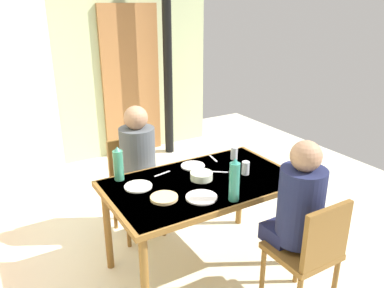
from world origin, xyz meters
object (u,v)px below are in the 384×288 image
at_px(dining_table, 202,190).
at_px(water_bottle_green_far, 118,164).
at_px(chair_far_diner, 134,180).
at_px(chair_near_diner, 310,251).
at_px(serving_bowl_center, 201,176).
at_px(person_near_diner, 299,203).
at_px(person_far_diner, 138,156).
at_px(water_bottle_green_near, 234,181).

height_order(dining_table, water_bottle_green_far, water_bottle_green_far).
bearing_deg(water_bottle_green_far, chair_far_diner, 56.77).
height_order(chair_near_diner, water_bottle_green_far, water_bottle_green_far).
xyz_separation_m(chair_far_diner, serving_bowl_center, (0.25, -0.74, 0.29)).
height_order(water_bottle_green_far, serving_bowl_center, water_bottle_green_far).
bearing_deg(dining_table, person_near_diner, -61.69).
bearing_deg(person_near_diner, chair_near_diner, -90.00).
bearing_deg(person_near_diner, person_far_diner, 114.52).
relative_size(dining_table, water_bottle_green_near, 4.67).
height_order(chair_near_diner, person_near_diner, person_near_diner).
bearing_deg(serving_bowl_center, chair_near_diner, -67.92).
bearing_deg(water_bottle_green_near, chair_far_diner, 103.56).
xyz_separation_m(dining_table, chair_far_diner, (-0.24, 0.78, -0.18)).
bearing_deg(water_bottle_green_near, chair_near_diner, -53.83).
distance_m(chair_near_diner, water_bottle_green_near, 0.67).
distance_m(person_far_diner, serving_bowl_center, 0.66).
bearing_deg(water_bottle_green_far, water_bottle_green_near, -51.41).
bearing_deg(person_near_diner, water_bottle_green_near, 137.02).
xyz_separation_m(chair_near_diner, person_far_diner, (-0.58, 1.42, 0.28)).
distance_m(dining_table, person_near_diner, 0.73).
bearing_deg(serving_bowl_center, person_near_diner, -64.01).
bearing_deg(chair_far_diner, chair_near_diner, 110.61).
bearing_deg(dining_table, serving_bowl_center, 67.08).
relative_size(dining_table, person_near_diner, 1.85).
xyz_separation_m(chair_near_diner, water_bottle_green_far, (-0.87, 1.12, 0.38)).
distance_m(person_far_diner, water_bottle_green_far, 0.42).
relative_size(person_near_diner, water_bottle_green_near, 2.52).
relative_size(chair_far_diner, water_bottle_green_near, 2.84).
distance_m(dining_table, water_bottle_green_far, 0.66).
xyz_separation_m(chair_near_diner, person_near_diner, (-0.00, 0.14, 0.28)).
bearing_deg(water_bottle_green_near, serving_bowl_center, 92.51).
height_order(chair_far_diner, water_bottle_green_far, water_bottle_green_far).
relative_size(chair_far_diner, water_bottle_green_far, 3.26).
xyz_separation_m(dining_table, serving_bowl_center, (0.02, 0.04, 0.10)).
relative_size(person_near_diner, person_far_diner, 1.00).
height_order(dining_table, serving_bowl_center, serving_bowl_center).
distance_m(chair_far_diner, serving_bowl_center, 0.83).
height_order(person_far_diner, serving_bowl_center, person_far_diner).
height_order(chair_far_diner, serving_bowl_center, chair_far_diner).
bearing_deg(serving_bowl_center, water_bottle_green_far, 150.05).
bearing_deg(chair_far_diner, serving_bowl_center, 108.97).
height_order(chair_near_diner, chair_far_diner, same).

